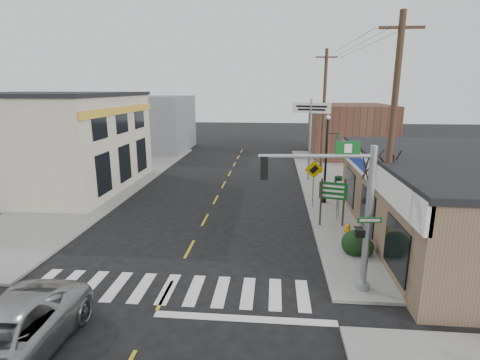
# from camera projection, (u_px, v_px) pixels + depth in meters

# --- Properties ---
(ground) EXTENTS (140.00, 140.00, 0.00)m
(ground) POSITION_uv_depth(u_px,v_px,m) (165.00, 295.00, 13.63)
(ground) COLOR black
(ground) RESTS_ON ground
(sidewalk_right) EXTENTS (6.00, 38.00, 0.13)m
(sidewalk_right) POSITION_uv_depth(u_px,v_px,m) (349.00, 198.00, 25.39)
(sidewalk_right) COLOR slate
(sidewalk_right) RESTS_ON ground
(sidewalk_left) EXTENTS (6.00, 38.00, 0.13)m
(sidewalk_left) POSITION_uv_depth(u_px,v_px,m) (94.00, 191.00, 26.98)
(sidewalk_left) COLOR slate
(sidewalk_left) RESTS_ON ground
(center_line) EXTENTS (0.12, 56.00, 0.01)m
(center_line) POSITION_uv_depth(u_px,v_px,m) (205.00, 220.00, 21.37)
(center_line) COLOR gold
(center_line) RESTS_ON ground
(crosswalk) EXTENTS (11.00, 2.20, 0.01)m
(crosswalk) POSITION_uv_depth(u_px,v_px,m) (168.00, 289.00, 14.02)
(crosswalk) COLOR silver
(crosswalk) RESTS_ON ground
(left_building) EXTENTS (12.00, 12.00, 6.80)m
(left_building) POSITION_uv_depth(u_px,v_px,m) (44.00, 143.00, 27.50)
(left_building) COLOR #BFB59F
(left_building) RESTS_ON ground
(bldg_distant_right) EXTENTS (8.00, 10.00, 5.60)m
(bldg_distant_right) POSITION_uv_depth(u_px,v_px,m) (349.00, 131.00, 40.91)
(bldg_distant_right) COLOR brown
(bldg_distant_right) RESTS_ON ground
(bldg_distant_left) EXTENTS (9.00, 10.00, 6.40)m
(bldg_distant_left) POSITION_uv_depth(u_px,v_px,m) (150.00, 123.00, 44.78)
(bldg_distant_left) COLOR slate
(bldg_distant_left) RESTS_ON ground
(suv) EXTENTS (2.64, 5.69, 1.58)m
(suv) POSITION_uv_depth(u_px,v_px,m) (2.00, 340.00, 9.97)
(suv) COLOR #979A9C
(suv) RESTS_ON ground
(traffic_signal_pole) EXTENTS (4.32, 0.36, 5.47)m
(traffic_signal_pole) POSITION_uv_depth(u_px,v_px,m) (350.00, 203.00, 13.09)
(traffic_signal_pole) COLOR #93979C
(traffic_signal_pole) RESTS_ON sidewalk_right
(guide_sign) EXTENTS (1.47, 0.13, 2.58)m
(guide_sign) POSITION_uv_depth(u_px,v_px,m) (333.00, 195.00, 19.76)
(guide_sign) COLOR #44301F
(guide_sign) RESTS_ON sidewalk_right
(fire_hydrant) EXTENTS (0.24, 0.24, 0.77)m
(fire_hydrant) POSITION_uv_depth(u_px,v_px,m) (348.00, 231.00, 18.25)
(fire_hydrant) COLOR orange
(fire_hydrant) RESTS_ON sidewalk_right
(ped_crossing_sign) EXTENTS (1.15, 0.08, 2.96)m
(ped_crossing_sign) POSITION_uv_depth(u_px,v_px,m) (314.00, 175.00, 22.80)
(ped_crossing_sign) COLOR gray
(ped_crossing_sign) RESTS_ON sidewalk_right
(lamp_post) EXTENTS (0.73, 0.57, 5.59)m
(lamp_post) POSITION_uv_depth(u_px,v_px,m) (327.00, 153.00, 23.44)
(lamp_post) COLOR black
(lamp_post) RESTS_ON sidewalk_right
(dance_center_sign) EXTENTS (3.00, 0.19, 6.38)m
(dance_center_sign) POSITION_uv_depth(u_px,v_px,m) (311.00, 119.00, 29.15)
(dance_center_sign) COLOR gray
(dance_center_sign) RESTS_ON sidewalk_right
(bare_tree) EXTENTS (2.68, 2.68, 5.37)m
(bare_tree) POSITION_uv_depth(u_px,v_px,m) (381.00, 156.00, 16.70)
(bare_tree) COLOR black
(bare_tree) RESTS_ON sidewalk_right
(shrub_front) EXTENTS (1.20, 1.20, 0.90)m
(shrub_front) POSITION_uv_depth(u_px,v_px,m) (355.00, 243.00, 16.70)
(shrub_front) COLOR black
(shrub_front) RESTS_ON sidewalk_right
(shrub_back) EXTENTS (1.10, 1.10, 0.83)m
(shrub_back) POSITION_uv_depth(u_px,v_px,m) (394.00, 210.00, 21.45)
(shrub_back) COLOR black
(shrub_back) RESTS_ON sidewalk_right
(utility_pole_near) EXTENTS (1.77, 0.27, 10.18)m
(utility_pole_near) POSITION_uv_depth(u_px,v_px,m) (391.00, 136.00, 15.74)
(utility_pole_near) COLOR #40341C
(utility_pole_near) RESTS_ON sidewalk_right
(utility_pole_far) EXTENTS (1.79, 0.27, 10.32)m
(utility_pole_far) POSITION_uv_depth(u_px,v_px,m) (324.00, 111.00, 31.53)
(utility_pole_far) COLOR #40281C
(utility_pole_far) RESTS_ON sidewalk_right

